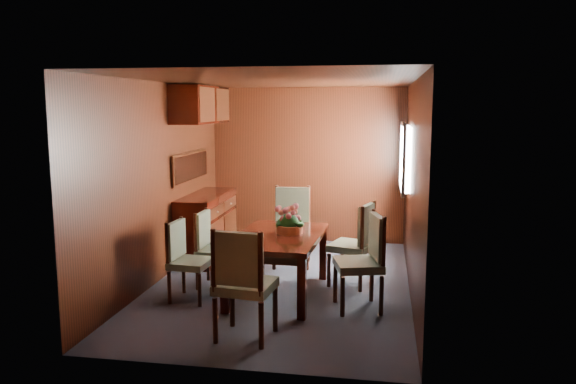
% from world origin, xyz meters
% --- Properties ---
extents(ground, '(4.50, 4.50, 0.00)m').
position_xyz_m(ground, '(0.00, 0.00, 0.00)').
color(ground, '#353948').
rests_on(ground, ground).
extents(room_shell, '(3.06, 4.52, 2.41)m').
position_xyz_m(room_shell, '(-0.10, 0.33, 1.63)').
color(room_shell, black).
rests_on(room_shell, ground).
extents(sideboard, '(0.48, 1.40, 0.90)m').
position_xyz_m(sideboard, '(-1.25, 1.00, 0.45)').
color(sideboard, black).
rests_on(sideboard, ground).
extents(dining_table, '(0.99, 1.52, 0.69)m').
position_xyz_m(dining_table, '(0.03, -0.39, 0.59)').
color(dining_table, black).
rests_on(dining_table, ground).
extents(chair_left_near, '(0.43, 0.45, 0.89)m').
position_xyz_m(chair_left_near, '(-0.95, -0.71, 0.49)').
color(chair_left_near, black).
rests_on(chair_left_near, ground).
extents(chair_left_far, '(0.42, 0.44, 0.90)m').
position_xyz_m(chair_left_far, '(-0.81, -0.20, 0.50)').
color(chair_left_far, black).
rests_on(chair_left_far, ground).
extents(chair_right_near, '(0.57, 0.59, 1.02)m').
position_xyz_m(chair_right_near, '(1.01, -0.66, 0.57)').
color(chair_right_near, black).
rests_on(chair_right_near, ground).
extents(chair_right_far, '(0.58, 0.59, 1.00)m').
position_xyz_m(chair_right_far, '(0.89, 0.10, 0.55)').
color(chair_right_far, black).
rests_on(chair_right_far, ground).
extents(chair_head, '(0.55, 0.53, 1.05)m').
position_xyz_m(chair_head, '(-0.05, -1.68, 0.58)').
color(chair_head, black).
rests_on(chair_head, ground).
extents(chair_foot, '(0.54, 0.52, 1.05)m').
position_xyz_m(chair_foot, '(-0.02, 0.88, 0.58)').
color(chair_foot, black).
rests_on(chair_foot, ground).
extents(flower_centerpiece, '(0.32, 0.32, 0.32)m').
position_xyz_m(flower_centerpiece, '(0.14, -0.28, 0.85)').
color(flower_centerpiece, '#BA5D38').
rests_on(flower_centerpiece, dining_table).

